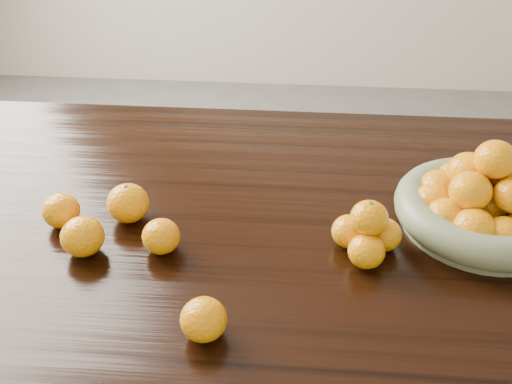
# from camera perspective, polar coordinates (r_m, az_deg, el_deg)

# --- Properties ---
(dining_table) EXTENTS (2.00, 1.00, 0.75)m
(dining_table) POSITION_cam_1_polar(r_m,az_deg,el_deg) (1.15, 2.01, -6.61)
(dining_table) COLOR black
(dining_table) RESTS_ON ground
(fruit_bowl) EXTENTS (0.33, 0.33, 0.18)m
(fruit_bowl) POSITION_cam_1_polar(r_m,az_deg,el_deg) (1.14, 21.70, -1.19)
(fruit_bowl) COLOR gray
(fruit_bowl) RESTS_ON dining_table
(orange_pyramid) EXTENTS (0.12, 0.12, 0.11)m
(orange_pyramid) POSITION_cam_1_polar(r_m,az_deg,el_deg) (1.02, 11.05, -4.08)
(orange_pyramid) COLOR #FFA207
(orange_pyramid) RESTS_ON dining_table
(loose_orange_0) EXTENTS (0.08, 0.08, 0.08)m
(loose_orange_0) POSITION_cam_1_polar(r_m,az_deg,el_deg) (1.11, -12.68, -1.09)
(loose_orange_0) COLOR #FFA207
(loose_orange_0) RESTS_ON dining_table
(loose_orange_1) EXTENTS (0.08, 0.08, 0.07)m
(loose_orange_1) POSITION_cam_1_polar(r_m,az_deg,el_deg) (1.05, -16.96, -4.30)
(loose_orange_1) COLOR #FFA207
(loose_orange_1) RESTS_ON dining_table
(loose_orange_2) EXTENTS (0.07, 0.07, 0.07)m
(loose_orange_2) POSITION_cam_1_polar(r_m,az_deg,el_deg) (0.86, -5.26, -12.57)
(loose_orange_2) COLOR #FFA207
(loose_orange_2) RESTS_ON dining_table
(loose_orange_3) EXTENTS (0.07, 0.07, 0.07)m
(loose_orange_3) POSITION_cam_1_polar(r_m,az_deg,el_deg) (1.13, -18.92, -1.78)
(loose_orange_3) COLOR #FFA207
(loose_orange_3) RESTS_ON dining_table
(loose_orange_4) EXTENTS (0.07, 0.07, 0.06)m
(loose_orange_4) POSITION_cam_1_polar(r_m,az_deg,el_deg) (1.02, -9.47, -4.39)
(loose_orange_4) COLOR #FFA207
(loose_orange_4) RESTS_ON dining_table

